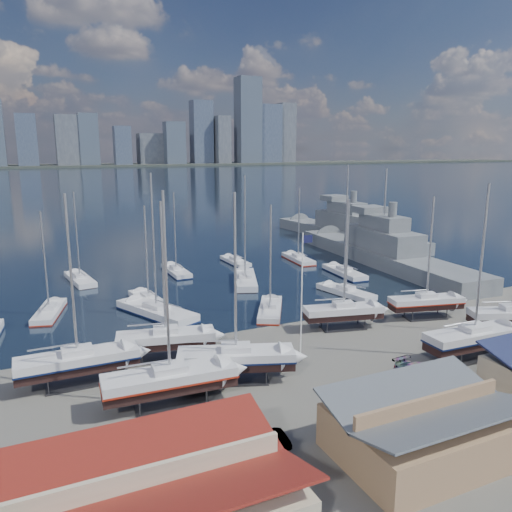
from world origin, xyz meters
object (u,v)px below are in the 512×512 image
naval_ship_west (345,232)px  flagpole (303,288)px  sailboat_cradle_0 (78,361)px  car_a (173,446)px  naval_ship_east (382,254)px

naval_ship_west → flagpole: (-41.15, -51.84, 5.41)m
sailboat_cradle_0 → flagpole: bearing=-9.6°
sailboat_cradle_0 → car_a: size_ratio=4.08×
car_a → flagpole: (15.41, 9.98, 6.39)m
car_a → flagpole: flagpole is taller
naval_ship_east → naval_ship_west: naval_ship_east is taller
naval_ship_east → naval_ship_west: (7.83, 22.28, -0.00)m
naval_ship_east → naval_ship_west: 23.61m
sailboat_cradle_0 → naval_ship_west: size_ratio=0.37×
sailboat_cradle_0 → flagpole: sailboat_cradle_0 is taller
naval_ship_east → flagpole: (-33.32, -29.56, 5.41)m
sailboat_cradle_0 → naval_ship_east: 59.34m
sailboat_cradle_0 → flagpole: size_ratio=1.33×
naval_ship_west → car_a: 83.79m
naval_ship_west → car_a: size_ratio=11.01×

